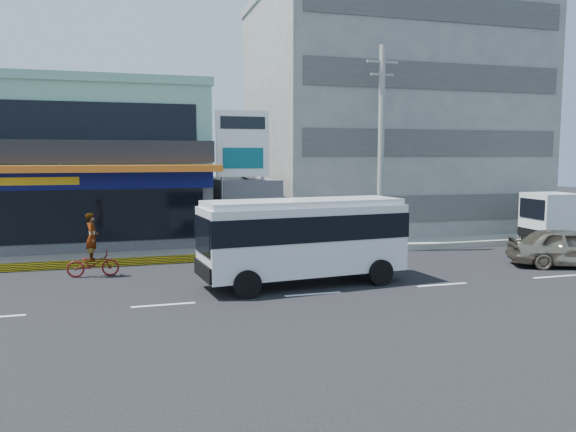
% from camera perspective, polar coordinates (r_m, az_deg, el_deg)
% --- Properties ---
extents(ground, '(120.00, 120.00, 0.00)m').
position_cam_1_polar(ground, '(19.34, 2.56, -7.94)').
color(ground, black).
rests_on(ground, ground).
extents(sidewalk, '(70.00, 5.00, 0.30)m').
position_cam_1_polar(sidewalk, '(29.76, 5.77, -2.71)').
color(sidewalk, gray).
rests_on(sidewalk, ground).
extents(shop_building, '(12.40, 11.70, 8.00)m').
position_cam_1_polar(shop_building, '(31.76, -19.82, 4.48)').
color(shop_building, '#3F3F43').
rests_on(shop_building, ground).
extents(concrete_building, '(16.00, 12.00, 14.00)m').
position_cam_1_polar(concrete_building, '(36.56, 9.98, 9.62)').
color(concrete_building, gray).
rests_on(concrete_building, ground).
extents(gap_structure, '(3.00, 6.00, 3.50)m').
position_cam_1_polar(gap_structure, '(30.51, -4.72, 0.54)').
color(gap_structure, '#3F3F43').
rests_on(gap_structure, ground).
extents(satellite_dish, '(1.50, 1.50, 0.15)m').
position_cam_1_polar(satellite_dish, '(29.41, -4.36, 3.90)').
color(satellite_dish, slate).
rests_on(satellite_dish, gap_structure).
extents(billboard, '(2.60, 0.18, 6.90)m').
position_cam_1_polar(billboard, '(27.52, -4.63, 6.57)').
color(billboard, gray).
rests_on(billboard, ground).
extents(utility_pole_near, '(1.60, 0.30, 10.00)m').
position_cam_1_polar(utility_pole_near, '(27.91, 9.43, 6.95)').
color(utility_pole_near, '#999993').
rests_on(utility_pole_near, ground).
extents(minibus, '(7.68, 3.23, 3.13)m').
position_cam_1_polar(minibus, '(20.42, 1.57, -1.85)').
color(minibus, silver).
rests_on(minibus, ground).
extents(sedan, '(5.25, 3.67, 1.66)m').
position_cam_1_polar(sedan, '(26.69, 26.64, -2.87)').
color(sedan, gray).
rests_on(sedan, ground).
extents(motorcycle_rider, '(1.98, 0.74, 2.51)m').
position_cam_1_polar(motorcycle_rider, '(23.20, -19.23, -3.83)').
color(motorcycle_rider, '#5E0D0E').
rests_on(motorcycle_rider, ground).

